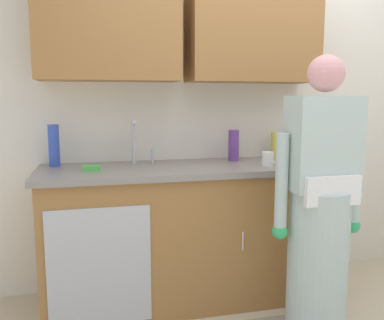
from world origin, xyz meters
TOP-DOWN VIEW (x-y plane):
  - kitchen_wall_with_uppers at (-0.14, 0.99)m, footprint 4.80×0.44m
  - counter_cabinet at (-0.55, 0.70)m, footprint 1.90×0.62m
  - countertop at (-0.55, 0.70)m, footprint 1.96×0.66m
  - sink at (-0.86, 0.71)m, footprint 0.50×0.36m
  - person_at_sink at (0.07, 0.06)m, footprint 0.55×0.34m
  - bottle_soap at (-0.18, 0.85)m, footprint 0.08×0.08m
  - bottle_water_short at (0.17, 0.90)m, footprint 0.06×0.06m
  - bottle_dish_liquid at (-1.42, 0.87)m, footprint 0.07×0.07m
  - bottle_water_tall at (0.30, 0.90)m, footprint 0.07×0.07m
  - cup_by_sink at (-0.03, 0.56)m, footprint 0.08×0.08m
  - knife_on_counter at (0.10, 0.71)m, footprint 0.24×0.03m
  - sponge at (-1.18, 0.65)m, footprint 0.11×0.07m

SIDE VIEW (x-z plane):
  - counter_cabinet at x=-0.55m, z-range 0.00..0.90m
  - person_at_sink at x=0.07m, z-range -0.12..1.50m
  - countertop at x=-0.55m, z-range 0.90..0.94m
  - sink at x=-0.86m, z-range 0.75..1.10m
  - knife_on_counter at x=0.10m, z-range 0.94..0.95m
  - sponge at x=-1.18m, z-range 0.94..0.97m
  - cup_by_sink at x=-0.03m, z-range 0.94..1.03m
  - bottle_water_tall at x=0.30m, z-range 0.94..1.10m
  - bottle_water_short at x=0.17m, z-range 0.94..1.14m
  - bottle_soap at x=-0.18m, z-range 0.94..1.16m
  - bottle_dish_liquid at x=-1.42m, z-range 0.94..1.22m
  - kitchen_wall_with_uppers at x=-0.14m, z-range 0.13..2.83m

